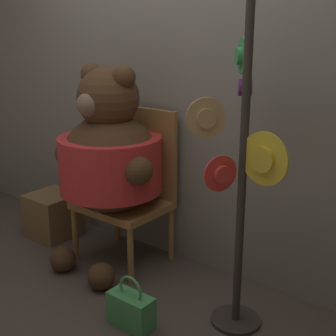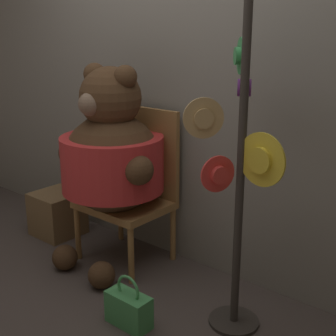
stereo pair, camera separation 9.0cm
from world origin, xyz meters
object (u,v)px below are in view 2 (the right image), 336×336
handbag_on_ground (129,308)px  hat_display_rack (238,173)px  teddy_bear (111,157)px  chair (134,183)px

handbag_on_ground → hat_display_rack: bearing=41.8°
teddy_bear → handbag_on_ground: (0.59, -0.46, -0.67)m
chair → teddy_bear: teddy_bear is taller
teddy_bear → hat_display_rack: bearing=-4.4°
chair → hat_display_rack: 1.08m
teddy_bear → handbag_on_ground: bearing=-37.9°
teddy_bear → hat_display_rack: (1.02, -0.08, 0.11)m
hat_display_rack → chair: bearing=165.5°
hat_display_rack → handbag_on_ground: (-0.43, -0.38, -0.78)m
chair → handbag_on_ground: (0.57, -0.64, -0.44)m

